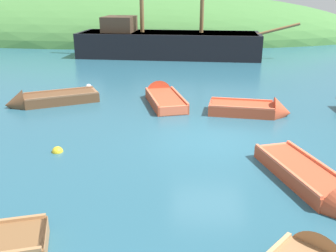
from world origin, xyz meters
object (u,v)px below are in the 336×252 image
Objects in this scene: rowboat_outer_left at (254,111)px; buoy_white at (89,87)px; buoy_yellow at (58,152)px; sailing_ship at (167,47)px; rowboat_far at (315,185)px; rowboat_portside at (163,98)px; rowboat_center at (47,101)px.

rowboat_outer_left is 8.74m from buoy_white.
buoy_yellow reaches higher than buoy_white.
rowboat_far is (4.70, -19.51, -0.57)m from sailing_ship.
rowboat_far is 7.36m from buoy_yellow.
rowboat_portside is 5.03m from rowboat_center.
rowboat_portside is 4.64m from buoy_white.
sailing_ship is 46.76× the size of buoy_yellow.
buoy_yellow is at bearing -122.62° from rowboat_far.
rowboat_far is at bearing 117.13° from rowboat_center.
rowboat_center reaches higher than buoy_yellow.
rowboat_center is (-9.23, 6.91, 0.02)m from rowboat_far.
rowboat_far is at bearing -50.66° from buoy_white.
buoy_yellow is at bearing -93.79° from sailing_ship.
sailing_ship is 13.40m from rowboat_center.
rowboat_center is at bearing 82.39° from rowboat_portside.
rowboat_portside reaches higher than buoy_yellow.
sailing_ship is 14.24m from rowboat_outer_left.
sailing_ship is at bearing 69.76° from buoy_white.
rowboat_portside is 0.98× the size of rowboat_center.
rowboat_far is 1.02× the size of rowboat_portside.
rowboat_outer_left is at bearing -27.90° from buoy_white.
rowboat_portside is (-4.24, 7.60, 0.01)m from rowboat_far.
sailing_ship is 4.01× the size of rowboat_far.
rowboat_outer_left is 7.73m from buoy_yellow.
rowboat_outer_left is (-0.48, 5.92, 0.02)m from rowboat_far.
rowboat_portside is at bearing 63.24° from buoy_yellow.
rowboat_outer_left reaches higher than rowboat_center.
rowboat_outer_left is (4.22, -13.59, -0.55)m from sailing_ship.
sailing_ship is at bearing 82.22° from buoy_yellow.
rowboat_outer_left is at bearing 31.05° from buoy_yellow.
rowboat_far is 12.93× the size of buoy_white.
rowboat_far is at bearing -15.24° from buoy_yellow.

